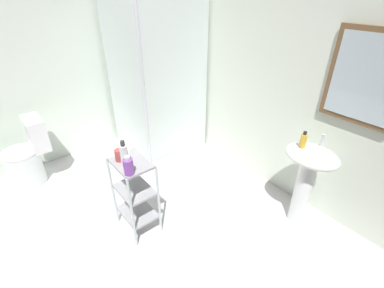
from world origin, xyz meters
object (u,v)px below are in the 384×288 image
(toilet, at_px, (28,158))
(hand_soap_bottle, at_px, (303,140))
(lotion_bottle_white, at_px, (124,155))
(conditioner_bottle_purple, at_px, (128,166))
(storage_cart, at_px, (135,191))
(pedestal_sink, at_px, (308,172))
(shower_stall, at_px, (157,118))
(rinse_cup, at_px, (119,155))

(toilet, height_order, hand_soap_bottle, hand_soap_bottle)
(hand_soap_bottle, bearing_deg, toilet, -140.47)
(lotion_bottle_white, bearing_deg, conditioner_bottle_purple, -12.87)
(toilet, bearing_deg, conditioner_bottle_purple, 18.99)
(toilet, height_order, storage_cart, toilet)
(toilet, distance_m, storage_cart, 1.52)
(storage_cart, distance_m, hand_soap_bottle, 1.51)
(lotion_bottle_white, bearing_deg, toilet, -158.81)
(pedestal_sink, bearing_deg, storage_cart, -125.81)
(shower_stall, bearing_deg, conditioner_bottle_purple, -39.75)
(shower_stall, relative_size, toilet, 2.63)
(shower_stall, xyz_separation_m, pedestal_sink, (1.99, 0.30, 0.12))
(rinse_cup, bearing_deg, storage_cart, 33.92)
(shower_stall, bearing_deg, rinse_cup, -44.46)
(pedestal_sink, xyz_separation_m, lotion_bottle_white, (-0.87, -1.30, 0.26))
(conditioner_bottle_purple, bearing_deg, storage_cart, 148.57)
(hand_soap_bottle, bearing_deg, lotion_bottle_white, -121.73)
(hand_soap_bottle, bearing_deg, shower_stall, -172.15)
(rinse_cup, bearing_deg, toilet, -157.11)
(pedestal_sink, xyz_separation_m, conditioner_bottle_purple, (-0.76, -1.32, 0.23))
(storage_cart, bearing_deg, shower_stall, 139.34)
(pedestal_sink, height_order, conditioner_bottle_purple, conditioner_bottle_purple)
(toilet, xyz_separation_m, rinse_cup, (1.30, 0.55, 0.48))
(hand_soap_bottle, distance_m, conditioner_bottle_purple, 1.45)
(shower_stall, bearing_deg, hand_soap_bottle, 7.85)
(shower_stall, height_order, pedestal_sink, shower_stall)
(conditioner_bottle_purple, height_order, rinse_cup, conditioner_bottle_purple)
(pedestal_sink, relative_size, storage_cart, 1.09)
(lotion_bottle_white, xyz_separation_m, conditioner_bottle_purple, (0.11, -0.02, -0.03))
(lotion_bottle_white, bearing_deg, storage_cart, 115.07)
(storage_cart, bearing_deg, toilet, -156.40)
(toilet, relative_size, conditioner_bottle_purple, 4.75)
(pedestal_sink, relative_size, hand_soap_bottle, 5.61)
(pedestal_sink, distance_m, hand_soap_bottle, 0.31)
(shower_stall, xyz_separation_m, conditioner_bottle_purple, (1.23, -1.02, 0.35))
(shower_stall, bearing_deg, pedestal_sink, 8.53)
(hand_soap_bottle, distance_m, lotion_bottle_white, 1.48)
(pedestal_sink, distance_m, rinse_cup, 1.63)
(shower_stall, distance_m, storage_cart, 1.44)
(toilet, relative_size, storage_cart, 1.03)
(conditioner_bottle_purple, bearing_deg, rinse_cup, 172.75)
(rinse_cup, bearing_deg, conditioner_bottle_purple, -7.25)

